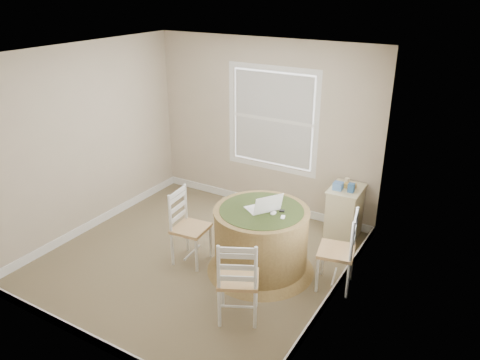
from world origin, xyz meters
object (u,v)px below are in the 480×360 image
Objects in this scene: chair_near at (238,279)px; laptop at (264,207)px; chair_left at (191,228)px; corner_chest at (344,213)px; round_table at (261,238)px; chair_right at (336,251)px.

chair_near is 1.01m from laptop.
chair_left is 1.26× the size of corner_chest.
chair_right is (0.90, 0.14, 0.03)m from round_table.
laptop reaches higher than chair_right.
chair_right is 1.26× the size of corner_chest.
corner_chest is (0.61, 1.28, -0.07)m from round_table.
chair_near is at bearing -126.43° from chair_left.
chair_right reaches higher than round_table.
corner_chest is at bearing -177.30° from chair_right.
laptop is at bearing 13.17° from round_table.
round_table is at bearing -103.65° from chair_near.
chair_left is at bearing -179.22° from round_table.
chair_near is 2.22m from corner_chest.
round_table is 2.81× the size of laptop.
corner_chest is at bearing -171.46° from laptop.
laptop is (-0.20, 0.91, 0.38)m from chair_near.
corner_chest is (1.45, 1.56, -0.10)m from chair_left.
laptop is (-0.88, -0.13, 0.38)m from chair_right.
chair_near is at bearing -45.17° from chair_right.
chair_left is 1.80m from chair_right.
chair_near is 1.00× the size of chair_right.
chair_near is 1.26× the size of corner_chest.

